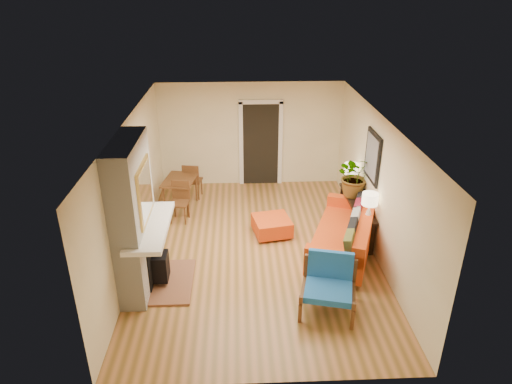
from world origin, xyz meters
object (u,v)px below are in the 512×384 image
sofa (348,234)px  console_table (357,208)px  ottoman (272,225)px  lamp_far (351,173)px  blue_chair (329,281)px  lamp_near (370,203)px  houseplant (356,176)px  dining_table (183,185)px

sofa → console_table: (0.34, 0.75, 0.17)m
ottoman → lamp_far: (1.73, 0.70, 0.85)m
blue_chair → lamp_near: lamp_near is taller
sofa → lamp_near: 0.74m
console_table → houseplant: 0.66m
lamp_far → houseplant: (-0.01, -0.42, 0.10)m
houseplant → lamp_far: bearing=88.6°
lamp_near → ottoman: bearing=155.6°
sofa → dining_table: sofa is taller
console_table → lamp_far: lamp_far is taller
dining_table → blue_chair: bearing=-53.7°
lamp_near → dining_table: bearing=150.4°
sofa → ottoman: sofa is taller
console_table → lamp_near: 0.91m
lamp_near → console_table: bearing=90.0°
dining_table → lamp_far: 3.73m
sofa → blue_chair: (-0.66, -1.55, 0.07)m
sofa → lamp_far: size_ratio=4.72×
lamp_far → sofa: bearing=-103.0°
sofa → lamp_near: lamp_near is taller
sofa → houseplant: (0.33, 1.04, 0.76)m
sofa → ottoman: (-1.39, 0.76, -0.20)m
lamp_near → lamp_far: bearing=90.0°
houseplant → lamp_near: bearing=-89.5°
ottoman → lamp_near: lamp_near is taller
ottoman → console_table: console_table is taller
sofa → dining_table: 3.90m
lamp_far → houseplant: bearing=-91.4°
lamp_near → houseplant: (-0.01, 1.06, 0.10)m
blue_chair → sofa: bearing=66.8°
sofa → lamp_near: size_ratio=4.72×
lamp_near → lamp_far: (0.00, 1.48, 0.00)m
dining_table → lamp_near: (3.65, -2.08, 0.49)m
console_table → lamp_far: 0.86m
dining_table → console_table: size_ratio=0.90×
console_table → lamp_far: size_ratio=3.43×
ottoman → lamp_near: bearing=-24.4°
lamp_far → houseplant: size_ratio=0.61×
sofa → dining_table: bearing=148.2°
lamp_far → console_table: bearing=-90.0°
sofa → ottoman: size_ratio=3.02×
dining_table → ottoman: bearing=-34.0°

